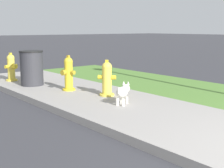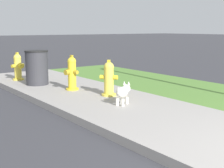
# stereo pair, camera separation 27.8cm
# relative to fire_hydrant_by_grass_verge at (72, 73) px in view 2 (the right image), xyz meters

# --- Properties ---
(fire_hydrant_by_grass_verge) EXTENTS (0.38, 0.35, 0.81)m
(fire_hydrant_by_grass_verge) POSITION_rel_fire_hydrant_by_grass_verge_xyz_m (0.00, 0.00, 0.00)
(fire_hydrant_by_grass_verge) COLOR yellow
(fire_hydrant_by_grass_verge) RESTS_ON ground
(fire_hydrant_across_street) EXTENTS (0.35, 0.38, 0.76)m
(fire_hydrant_across_street) POSITION_rel_fire_hydrant_by_grass_verge_xyz_m (-2.09, -0.48, -0.02)
(fire_hydrant_across_street) COLOR yellow
(fire_hydrant_across_street) RESTS_ON ground
(fire_hydrant_far_end) EXTENTS (0.35, 0.35, 0.76)m
(fire_hydrant_far_end) POSITION_rel_fire_hydrant_by_grass_verge_xyz_m (0.99, 0.32, -0.02)
(fire_hydrant_far_end) COLOR yellow
(fire_hydrant_far_end) RESTS_ON ground
(small_white_dog) EXTENTS (0.33, 0.43, 0.42)m
(small_white_dog) POSITION_rel_fire_hydrant_by_grass_verge_xyz_m (1.76, 0.08, -0.15)
(small_white_dog) COLOR silver
(small_white_dog) RESTS_ON ground
(trash_bin) EXTENTS (0.58, 0.58, 0.86)m
(trash_bin) POSITION_rel_fire_hydrant_by_grass_verge_xyz_m (-1.14, -0.35, 0.04)
(trash_bin) COLOR #333338
(trash_bin) RESTS_ON ground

